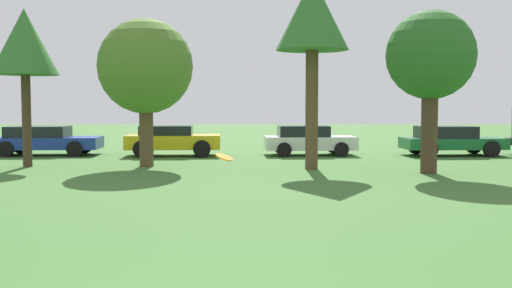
{
  "coord_description": "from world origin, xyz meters",
  "views": [
    {
      "loc": [
        0.72,
        -4.67,
        2.17
      ],
      "look_at": [
        0.78,
        4.88,
        1.53
      ],
      "focal_mm": 41.55,
      "sensor_mm": 36.0,
      "label": 1
    }
  ],
  "objects_px": {
    "parked_car_yellow": "(172,140)",
    "parked_car_green": "(450,140)",
    "parked_car_white": "(308,140)",
    "tree_2": "(145,67)",
    "tree_4": "(431,57)",
    "tree_3": "(312,18)",
    "frisbee": "(224,157)",
    "tree_1": "(25,44)",
    "parked_car_blue": "(44,140)"
  },
  "relations": [
    {
      "from": "frisbee",
      "to": "tree_4",
      "type": "distance_m",
      "value": 12.2
    },
    {
      "from": "parked_car_yellow",
      "to": "parked_car_white",
      "type": "relative_size",
      "value": 1.02
    },
    {
      "from": "tree_2",
      "to": "tree_4",
      "type": "bearing_deg",
      "value": -13.4
    },
    {
      "from": "tree_1",
      "to": "tree_2",
      "type": "bearing_deg",
      "value": 1.73
    },
    {
      "from": "parked_car_white",
      "to": "parked_car_green",
      "type": "bearing_deg",
      "value": -5.27
    },
    {
      "from": "tree_4",
      "to": "tree_1",
      "type": "bearing_deg",
      "value": 171.16
    },
    {
      "from": "parked_car_green",
      "to": "tree_3",
      "type": "bearing_deg",
      "value": -144.01
    },
    {
      "from": "tree_3",
      "to": "parked_car_yellow",
      "type": "distance_m",
      "value": 8.58
    },
    {
      "from": "parked_car_green",
      "to": "frisbee",
      "type": "bearing_deg",
      "value": -120.3
    },
    {
      "from": "parked_car_white",
      "to": "parked_car_green",
      "type": "xyz_separation_m",
      "value": [
        6.0,
        -0.25,
        0.01
      ]
    },
    {
      "from": "parked_car_blue",
      "to": "tree_2",
      "type": "bearing_deg",
      "value": -44.31
    },
    {
      "from": "tree_4",
      "to": "parked_car_yellow",
      "type": "xyz_separation_m",
      "value": [
        -8.92,
        6.41,
        -2.93
      ]
    },
    {
      "from": "frisbee",
      "to": "parked_car_green",
      "type": "relative_size",
      "value": 0.06
    },
    {
      "from": "tree_3",
      "to": "parked_car_yellow",
      "type": "bearing_deg",
      "value": 136.35
    },
    {
      "from": "tree_2",
      "to": "parked_car_white",
      "type": "distance_m",
      "value": 8.07
    },
    {
      "from": "tree_4",
      "to": "parked_car_blue",
      "type": "distance_m",
      "value": 16.19
    },
    {
      "from": "tree_3",
      "to": "parked_car_white",
      "type": "bearing_deg",
      "value": 85.81
    },
    {
      "from": "tree_1",
      "to": "parked_car_yellow",
      "type": "bearing_deg",
      "value": 44.37
    },
    {
      "from": "tree_1",
      "to": "parked_car_yellow",
      "type": "height_order",
      "value": "tree_1"
    },
    {
      "from": "tree_2",
      "to": "tree_4",
      "type": "relative_size",
      "value": 1.01
    },
    {
      "from": "tree_3",
      "to": "parked_car_white",
      "type": "distance_m",
      "value": 6.96
    },
    {
      "from": "tree_4",
      "to": "parked_car_white",
      "type": "xyz_separation_m",
      "value": [
        -3.16,
        6.7,
        -2.97
      ]
    },
    {
      "from": "parked_car_white",
      "to": "tree_1",
      "type": "bearing_deg",
      "value": -158.5
    },
    {
      "from": "tree_4",
      "to": "parked_car_green",
      "type": "xyz_separation_m",
      "value": [
        2.84,
        6.46,
        -2.96
      ]
    },
    {
      "from": "tree_2",
      "to": "parked_car_green",
      "type": "height_order",
      "value": "tree_2"
    },
    {
      "from": "frisbee",
      "to": "tree_4",
      "type": "xyz_separation_m",
      "value": [
        5.92,
        10.45,
        2.17
      ]
    },
    {
      "from": "tree_3",
      "to": "parked_car_blue",
      "type": "xyz_separation_m",
      "value": [
        -10.85,
        5.46,
        -4.36
      ]
    },
    {
      "from": "parked_car_blue",
      "to": "parked_car_green",
      "type": "bearing_deg",
      "value": -3.91
    },
    {
      "from": "tree_3",
      "to": "parked_car_yellow",
      "type": "relative_size",
      "value": 1.59
    },
    {
      "from": "tree_1",
      "to": "parked_car_blue",
      "type": "bearing_deg",
      "value": 102.72
    },
    {
      "from": "tree_2",
      "to": "parked_car_green",
      "type": "distance_m",
      "value": 13.11
    },
    {
      "from": "tree_3",
      "to": "parked_car_green",
      "type": "relative_size",
      "value": 1.5
    },
    {
      "from": "parked_car_blue",
      "to": "tree_4",
      "type": "bearing_deg",
      "value": -28.04
    },
    {
      "from": "frisbee",
      "to": "tree_1",
      "type": "relative_size",
      "value": 0.05
    },
    {
      "from": "tree_3",
      "to": "parked_car_green",
      "type": "xyz_separation_m",
      "value": [
        6.39,
        5.16,
        -4.36
      ]
    },
    {
      "from": "parked_car_yellow",
      "to": "parked_car_green",
      "type": "height_order",
      "value": "parked_car_yellow"
    },
    {
      "from": "parked_car_white",
      "to": "parked_car_green",
      "type": "distance_m",
      "value": 6.0
    },
    {
      "from": "parked_car_blue",
      "to": "parked_car_yellow",
      "type": "height_order",
      "value": "parked_car_yellow"
    },
    {
      "from": "frisbee",
      "to": "tree_1",
      "type": "bearing_deg",
      "value": 120.7
    },
    {
      "from": "frisbee",
      "to": "parked_car_white",
      "type": "bearing_deg",
      "value": 80.86
    },
    {
      "from": "frisbee",
      "to": "parked_car_yellow",
      "type": "height_order",
      "value": "frisbee"
    },
    {
      "from": "frisbee",
      "to": "tree_3",
      "type": "height_order",
      "value": "tree_3"
    },
    {
      "from": "tree_3",
      "to": "parked_car_green",
      "type": "distance_m",
      "value": 9.3
    },
    {
      "from": "parked_car_yellow",
      "to": "parked_car_green",
      "type": "bearing_deg",
      "value": -2.7
    },
    {
      "from": "tree_2",
      "to": "parked_car_white",
      "type": "xyz_separation_m",
      "value": [
        6.08,
        4.5,
        -2.8
      ]
    },
    {
      "from": "parked_car_yellow",
      "to": "parked_car_white",
      "type": "xyz_separation_m",
      "value": [
        5.76,
        0.29,
        -0.04
      ]
    },
    {
      "from": "tree_4",
      "to": "tree_2",
      "type": "bearing_deg",
      "value": 166.6
    },
    {
      "from": "tree_3",
      "to": "tree_4",
      "type": "xyz_separation_m",
      "value": [
        3.55,
        -1.3,
        -1.4
      ]
    },
    {
      "from": "tree_3",
      "to": "parked_car_white",
      "type": "height_order",
      "value": "tree_3"
    },
    {
      "from": "tree_2",
      "to": "parked_car_yellow",
      "type": "height_order",
      "value": "tree_2"
    }
  ]
}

